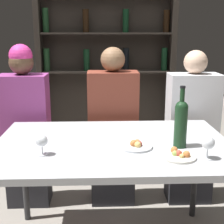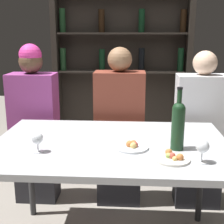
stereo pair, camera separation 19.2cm
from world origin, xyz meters
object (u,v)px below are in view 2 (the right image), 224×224
Objects in this scene: wine_bottle at (178,123)px; seated_person_right at (200,136)px; seated_person_left at (35,128)px; food_plate_1 at (132,146)px; food_plate_0 at (172,158)px; wine_glass_2 at (202,147)px; seated_person_center at (119,133)px; wine_glass_0 at (37,139)px.

wine_bottle is 0.85m from seated_person_right.
food_plate_1 is at bearing -43.17° from seated_person_left.
wine_bottle reaches higher than food_plate_0.
wine_glass_2 is 0.09× the size of seated_person_left.
seated_person_center is at bearing 180.00° from seated_person_right.
seated_person_left is at bearing 141.06° from wine_glass_2.
food_plate_1 is (-0.20, 0.15, 0.00)m from food_plate_0.
seated_person_center reaches higher than wine_glass_2.
seated_person_right is (0.53, 0.74, -0.18)m from food_plate_1.
wine_bottle is 0.87m from seated_person_center.
wine_glass_2 is 0.39m from food_plate_1.
food_plate_1 is 1.09m from seated_person_left.
food_plate_0 is at bearing -71.19° from seated_person_center.
wine_glass_0 is at bearing -170.12° from food_plate_1.
wine_bottle is 2.89× the size of wine_glass_2.
seated_person_left reaches higher than wine_glass_2.
wine_bottle is at bearing 7.04° from wine_glass_0.
seated_person_center is (-0.35, 0.73, -0.30)m from wine_bottle.
seated_person_center is (0.69, 0.00, -0.02)m from seated_person_left.
wine_bottle is 0.76m from wine_glass_0.
seated_person_right is at bearing 0.00° from seated_person_center.
seated_person_center is (-0.10, 0.74, -0.16)m from food_plate_1.
food_plate_1 is at bearing -125.85° from seated_person_right.
food_plate_1 is 0.15× the size of seated_person_right.
seated_person_center is (-0.44, 0.91, -0.23)m from wine_glass_2.
seated_person_center is 0.63m from seated_person_right.
seated_person_left is 0.69m from seated_person_center.
wine_glass_0 reaches higher than food_plate_1.
seated_person_left reaches higher than food_plate_0.
seated_person_left reaches higher than wine_bottle.
food_plate_1 is 0.93m from seated_person_right.
wine_glass_0 is at bearing 174.17° from wine_glass_2.
wine_glass_2 is 0.64× the size of food_plate_1.
wine_glass_0 is 0.92× the size of wine_glass_2.
wine_glass_2 is at bearing -5.83° from wine_glass_0.
food_plate_1 is (0.51, 0.09, -0.06)m from wine_glass_0.
wine_bottle is at bearing -111.36° from seated_person_right.
wine_bottle is at bearing 118.18° from wine_glass_2.
seated_person_left is 1.32m from seated_person_right.
wine_glass_2 is at bearing -9.67° from food_plate_0.
wine_glass_0 is 0.90m from seated_person_left.
seated_person_center is at bearing 0.00° from seated_person_left.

